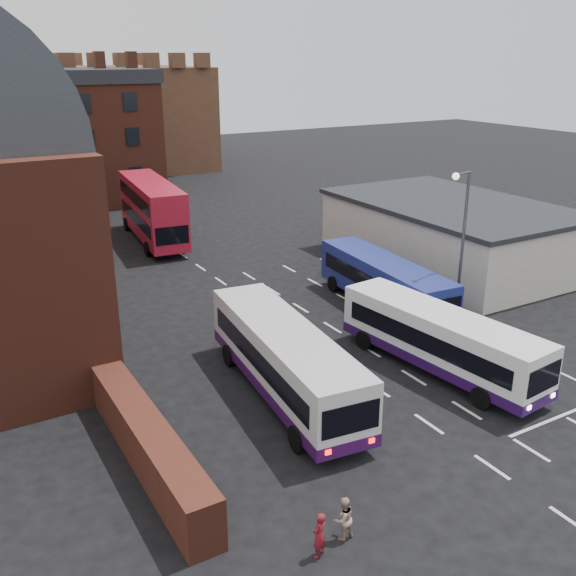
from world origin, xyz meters
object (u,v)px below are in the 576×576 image
bus_white_outbound (285,356)px  bus_blue (384,280)px  bus_red_double (152,210)px  street_lamp (461,232)px  pedestrian_red (319,535)px  bus_white_inbound (440,337)px  pedestrian_beige (343,518)px

bus_white_outbound → bus_blue: (9.66, 5.65, -0.12)m
bus_white_outbound → bus_red_double: size_ratio=0.96×
bus_blue → bus_red_double: (-6.50, 19.73, 0.78)m
street_lamp → pedestrian_red: size_ratio=5.54×
street_lamp → pedestrian_red: (-15.78, -11.00, -4.12)m
bus_white_inbound → street_lamp: street_lamp is taller
bus_blue → bus_red_double: bearing=-67.2°
bus_white_outbound → bus_red_double: bus_red_double is taller
pedestrian_red → bus_white_outbound: bearing=-138.1°
bus_white_outbound → bus_white_inbound: size_ratio=1.08×
pedestrian_beige → bus_white_inbound: bearing=-150.0°
street_lamp → bus_white_outbound: bearing=-168.1°
bus_white_inbound → bus_white_outbound: bearing=-18.7°
bus_white_inbound → bus_blue: (2.59, 7.23, 0.00)m
street_lamp → pedestrian_beige: size_ratio=5.77×
pedestrian_beige → bus_red_double: bearing=-104.0°
bus_red_double → pedestrian_beige: 34.17m
bus_red_double → pedestrian_red: 34.60m
bus_white_inbound → pedestrian_beige: bus_white_inbound is taller
pedestrian_red → pedestrian_beige: size_ratio=1.04×
bus_blue → street_lamp: street_lamp is taller
bus_white_inbound → bus_red_double: bearing=-87.8°
bus_white_inbound → pedestrian_beige: 11.91m
bus_white_inbound → bus_red_double: size_ratio=0.90×
bus_red_double → street_lamp: size_ratio=1.45×
bus_white_inbound → pedestrian_beige: size_ratio=7.50×
pedestrian_red → bus_white_inbound: bearing=-171.6°
street_lamp → bus_red_double: bearing=111.1°
bus_blue → pedestrian_red: size_ratio=7.18×
pedestrian_red → bus_blue: bearing=-157.6°
bus_white_inbound → bus_blue: size_ratio=1.00×
bus_white_inbound → bus_red_double: bus_red_double is taller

